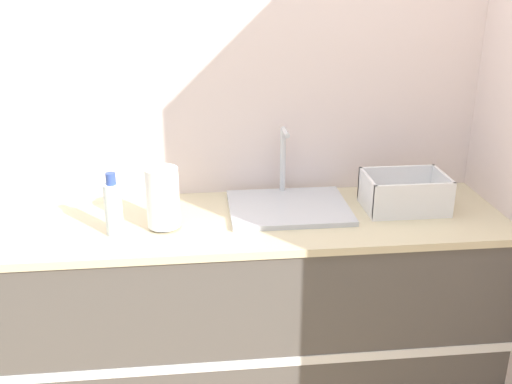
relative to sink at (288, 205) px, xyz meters
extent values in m
cube|color=silver|center=(-0.24, 0.25, 0.35)|extent=(4.59, 0.06, 2.60)
cube|color=#514C47|center=(-0.24, -0.07, -0.50)|extent=(2.19, 0.59, 0.90)
cube|color=white|center=(-0.24, -0.36, -0.50)|extent=(2.19, 0.01, 0.04)
cube|color=beige|center=(-0.24, -0.07, -0.03)|extent=(2.21, 0.61, 0.03)
cube|color=silver|center=(0.00, -0.01, -0.01)|extent=(0.49, 0.39, 0.02)
cylinder|color=silver|center=(0.00, 0.17, 0.14)|extent=(0.02, 0.02, 0.28)
cylinder|color=silver|center=(0.00, 0.11, 0.28)|extent=(0.02, 0.11, 0.02)
cylinder|color=#4C4C51|center=(-0.50, -0.13, -0.01)|extent=(0.09, 0.09, 0.01)
cylinder|color=white|center=(-0.50, -0.13, 0.11)|extent=(0.12, 0.12, 0.23)
cube|color=white|center=(0.47, -0.05, -0.01)|extent=(0.33, 0.23, 0.01)
cube|color=white|center=(0.47, -0.16, 0.06)|extent=(0.33, 0.01, 0.14)
cube|color=white|center=(0.47, 0.06, 0.06)|extent=(0.33, 0.01, 0.14)
cube|color=white|center=(0.31, -0.05, 0.06)|extent=(0.01, 0.23, 0.14)
cube|color=white|center=(0.63, -0.05, 0.06)|extent=(0.01, 0.23, 0.14)
cylinder|color=silver|center=(-0.68, -0.17, 0.08)|extent=(0.07, 0.07, 0.20)
cylinder|color=#334C9E|center=(-0.68, -0.17, 0.20)|extent=(0.04, 0.04, 0.04)
camera|label=1|loc=(-0.37, -2.24, 0.94)|focal=42.00mm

